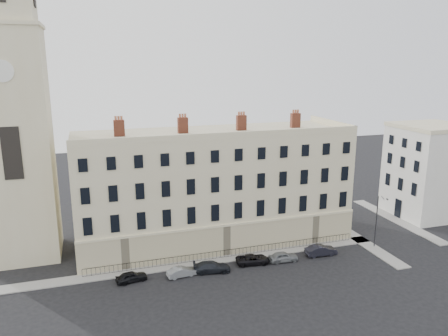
{
  "coord_description": "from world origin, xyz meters",
  "views": [
    {
      "loc": [
        -21.83,
        -42.71,
        24.0
      ],
      "look_at": [
        -5.07,
        10.0,
        10.45
      ],
      "focal_mm": 35.0,
      "sensor_mm": 36.0,
      "label": 1
    }
  ],
  "objects_px": {
    "car_b": "(182,272)",
    "car_f": "(321,250)",
    "car_e": "(283,257)",
    "streetlamp": "(377,219)",
    "car_c": "(212,267)",
    "car_d": "(253,259)",
    "car_a": "(131,277)"
  },
  "relations": [
    {
      "from": "car_d",
      "to": "car_e",
      "type": "distance_m",
      "value": 3.85
    },
    {
      "from": "car_f",
      "to": "car_e",
      "type": "bearing_deg",
      "value": 94.25
    },
    {
      "from": "car_e",
      "to": "streetlamp",
      "type": "relative_size",
      "value": 0.52
    },
    {
      "from": "car_a",
      "to": "streetlamp",
      "type": "xyz_separation_m",
      "value": [
        31.8,
        -0.32,
        3.33
      ]
    },
    {
      "from": "car_b",
      "to": "streetlamp",
      "type": "relative_size",
      "value": 0.48
    },
    {
      "from": "car_c",
      "to": "car_d",
      "type": "xyz_separation_m",
      "value": [
        5.36,
        0.52,
        -0.06
      ]
    },
    {
      "from": "car_e",
      "to": "car_a",
      "type": "bearing_deg",
      "value": 90.91
    },
    {
      "from": "car_a",
      "to": "car_b",
      "type": "xyz_separation_m",
      "value": [
        5.62,
        -0.52,
        -0.03
      ]
    },
    {
      "from": "car_c",
      "to": "car_e",
      "type": "height_order",
      "value": "car_c"
    },
    {
      "from": "car_a",
      "to": "streetlamp",
      "type": "distance_m",
      "value": 31.97
    },
    {
      "from": "car_b",
      "to": "car_e",
      "type": "bearing_deg",
      "value": -97.25
    },
    {
      "from": "car_b",
      "to": "car_a",
      "type": "bearing_deg",
      "value": 77.5
    },
    {
      "from": "car_e",
      "to": "streetlamp",
      "type": "height_order",
      "value": "streetlamp"
    },
    {
      "from": "car_a",
      "to": "car_b",
      "type": "bearing_deg",
      "value": -104.91
    },
    {
      "from": "car_d",
      "to": "streetlamp",
      "type": "xyz_separation_m",
      "value": [
        17.23,
        -0.34,
        3.35
      ]
    },
    {
      "from": "car_c",
      "to": "car_d",
      "type": "bearing_deg",
      "value": -74.61
    },
    {
      "from": "car_d",
      "to": "streetlamp",
      "type": "height_order",
      "value": "streetlamp"
    },
    {
      "from": "car_a",
      "to": "streetlamp",
      "type": "relative_size",
      "value": 0.49
    },
    {
      "from": "car_a",
      "to": "car_f",
      "type": "height_order",
      "value": "car_f"
    },
    {
      "from": "car_a",
      "to": "car_f",
      "type": "bearing_deg",
      "value": -100.53
    },
    {
      "from": "car_b",
      "to": "car_c",
      "type": "bearing_deg",
      "value": -96.98
    },
    {
      "from": "car_b",
      "to": "car_e",
      "type": "relative_size",
      "value": 0.93
    },
    {
      "from": "car_c",
      "to": "car_f",
      "type": "relative_size",
      "value": 1.07
    },
    {
      "from": "car_a",
      "to": "car_d",
      "type": "height_order",
      "value": "car_a"
    },
    {
      "from": "car_c",
      "to": "car_a",
      "type": "bearing_deg",
      "value": 96.76
    },
    {
      "from": "car_f",
      "to": "streetlamp",
      "type": "xyz_separation_m",
      "value": [
        8.12,
        0.04,
        3.25
      ]
    },
    {
      "from": "car_d",
      "to": "car_e",
      "type": "bearing_deg",
      "value": -91.99
    },
    {
      "from": "car_b",
      "to": "car_f",
      "type": "relative_size",
      "value": 0.84
    },
    {
      "from": "car_a",
      "to": "streetlamp",
      "type": "height_order",
      "value": "streetlamp"
    },
    {
      "from": "car_c",
      "to": "car_d",
      "type": "height_order",
      "value": "car_c"
    },
    {
      "from": "car_d",
      "to": "car_f",
      "type": "distance_m",
      "value": 9.12
    },
    {
      "from": "car_e",
      "to": "car_f",
      "type": "distance_m",
      "value": 5.3
    }
  ]
}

